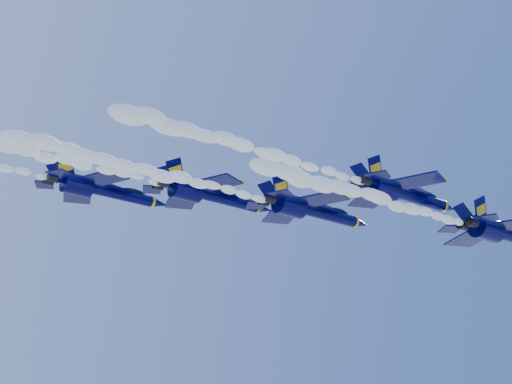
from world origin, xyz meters
TOP-DOWN VIEW (x-y plane):
  - jet_lead at (17.95, -9.65)m, footprint 19.02×15.60m
  - smoke_trail_jet_lead at (-6.09, -9.65)m, footprint 31.82×1.97m
  - jet_second at (3.76, -5.49)m, footprint 17.83×14.62m
  - smoke_trail_jet_second at (-19.76, -5.49)m, footprint 31.82×1.84m
  - jet_third at (-1.98, 5.14)m, footprint 18.25×14.97m
  - smoke_trail_jet_third at (-25.69, 5.14)m, footprint 31.82×1.89m
  - jet_fourth at (-12.45, 13.33)m, footprint 18.40×15.10m
  - smoke_trail_jet_fourth at (-36.22, 13.33)m, footprint 31.82×1.90m
  - jet_fifth at (-23.31, 23.03)m, footprint 17.88×14.66m

SIDE VIEW (x-z plane):
  - smoke_trail_jet_lead at x=-6.09m, z-range 148.18..149.95m
  - jet_lead at x=17.95m, z-range 145.92..152.99m
  - smoke_trail_jet_third at x=-25.69m, z-range 151.36..153.06m
  - jet_third at x=-1.98m, z-range 149.20..155.99m
  - smoke_trail_jet_second at x=-19.76m, z-range 151.83..153.49m
  - jet_second at x=3.76m, z-range 149.73..156.36m
  - smoke_trail_jet_fourth at x=-36.22m, z-range 153.59..155.31m
  - jet_fourth at x=-12.45m, z-range 151.42..158.26m
  - jet_fifth at x=-23.31m, z-range 152.68..159.32m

